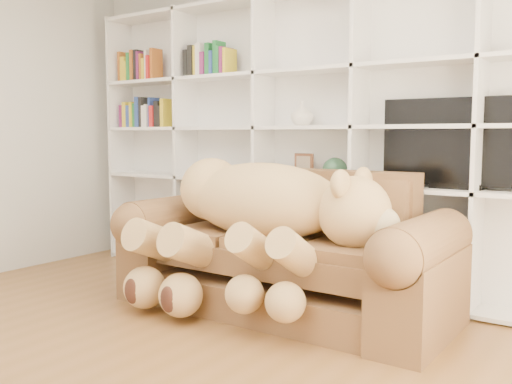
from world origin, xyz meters
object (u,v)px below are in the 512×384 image
Objects in this scene: gift_box at (404,322)px; sofa at (285,258)px; teddy_bear at (256,216)px; tv at (459,144)px.

sofa is at bearing 172.06° from gift_box.
sofa is at bearing 53.45° from teddy_bear.
tv is at bearing 31.70° from teddy_bear.
tv is (0.06, 0.84, 1.06)m from gift_box.
gift_box is at bearing -94.11° from tv.
teddy_bear is at bearing -118.77° from sofa.
teddy_bear reaches higher than sofa.
tv reaches higher than teddy_bear.
tv reaches higher than sofa.
tv is (1.10, 0.90, 0.49)m from teddy_bear.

